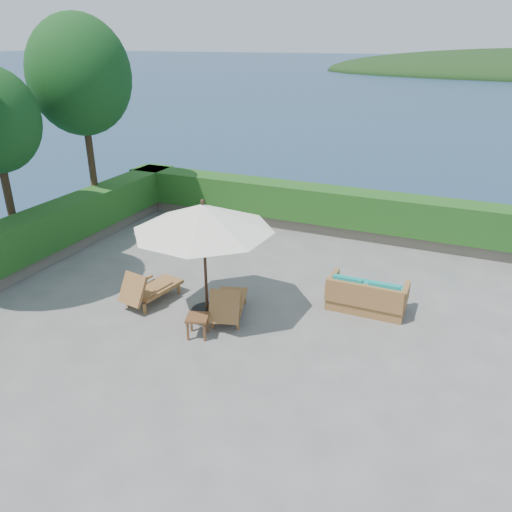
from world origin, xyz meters
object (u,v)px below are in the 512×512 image
at_px(lounge_right, 228,303).
at_px(side_table, 197,320).
at_px(patio_umbrella, 203,219).
at_px(lounge_left, 149,288).
at_px(wicker_loveseat, 366,297).

bearing_deg(lounge_right, side_table, -123.15).
bearing_deg(side_table, patio_umbrella, 106.54).
distance_m(patio_umbrella, side_table, 1.97).
bearing_deg(lounge_right, lounge_left, 165.56).
relative_size(lounge_left, side_table, 2.93).
xyz_separation_m(lounge_left, side_table, (1.65, -0.75, 0.01)).
distance_m(lounge_left, lounge_right, 1.89).
distance_m(lounge_right, wicker_loveseat, 2.94).
relative_size(lounge_right, wicker_loveseat, 0.95).
height_order(patio_umbrella, lounge_right, patio_umbrella).
relative_size(lounge_left, lounge_right, 0.97).
bearing_deg(wicker_loveseat, patio_umbrella, -153.31).
bearing_deg(patio_umbrella, wicker_loveseat, 26.78).
bearing_deg(side_table, lounge_right, 74.19).
distance_m(patio_umbrella, wicker_loveseat, 3.85).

